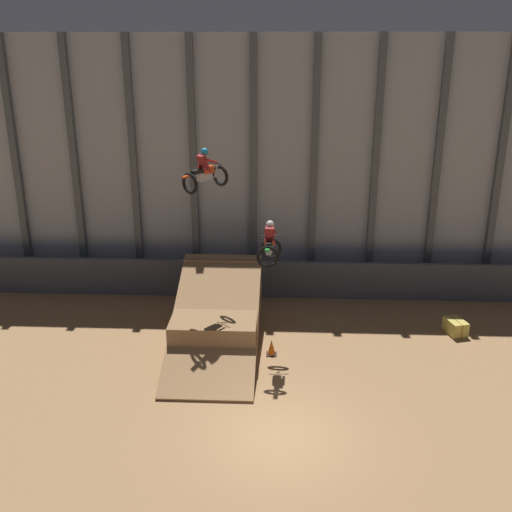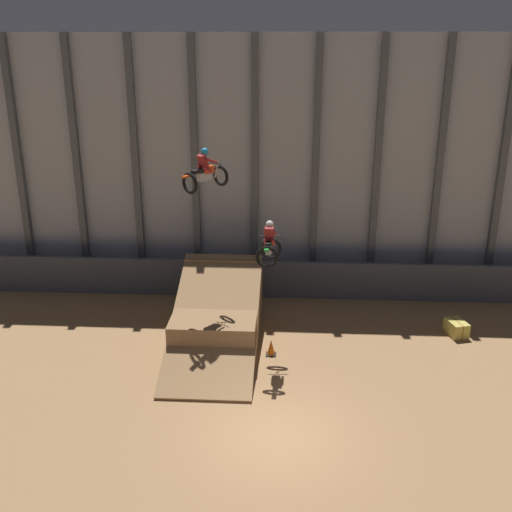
{
  "view_description": "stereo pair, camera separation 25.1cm",
  "coord_description": "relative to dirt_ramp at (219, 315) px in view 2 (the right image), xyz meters",
  "views": [
    {
      "loc": [
        -0.01,
        -13.96,
        10.36
      ],
      "look_at": [
        -0.92,
        5.67,
        3.28
      ],
      "focal_mm": 42.0,
      "sensor_mm": 36.0,
      "label": 1
    },
    {
      "loc": [
        0.24,
        -13.95,
        10.36
      ],
      "look_at": [
        -0.92,
        5.67,
        3.28
      ],
      "focal_mm": 42.0,
      "sensor_mm": 36.0,
      "label": 2
    }
  ],
  "objects": [
    {
      "name": "traffic_cone_near_ramp",
      "position": [
        1.98,
        -1.33,
        -0.57
      ],
      "size": [
        0.36,
        0.36,
        0.58
      ],
      "color": "black",
      "rests_on": "ground_plane"
    },
    {
      "name": "lower_barrier",
      "position": [
        2.31,
        3.72,
        -0.04
      ],
      "size": [
        31.36,
        0.2,
        1.62
      ],
      "color": "#474C56",
      "rests_on": "ground_plane"
    },
    {
      "name": "dirt_ramp",
      "position": [
        0.0,
        0.0,
        0.0
      ],
      "size": [
        3.01,
        6.55,
        2.56
      ],
      "color": "#966F48",
      "rests_on": "ground_plane"
    },
    {
      "name": "arena_back_wall",
      "position": [
        2.31,
        5.1,
        4.5
      ],
      "size": [
        32.0,
        0.4,
        10.69
      ],
      "color": "#A3A8B2",
      "rests_on": "ground_plane"
    },
    {
      "name": "rider_bike_left_air",
      "position": [
        -0.34,
        -0.1,
        5.32
      ],
      "size": [
        1.55,
        1.64,
        1.46
      ],
      "rotation": [
        0.03,
        0.0,
        -0.7
      ],
      "color": "black"
    },
    {
      "name": "rider_bike_right_air",
      "position": [
        1.89,
        -1.31,
        3.17
      ],
      "size": [
        0.83,
        1.76,
        1.54
      ],
      "rotation": [
        -0.14,
        0.0,
        -0.06
      ],
      "color": "black"
    },
    {
      "name": "ground_plane",
      "position": [
        2.31,
        -5.91,
        -0.85
      ],
      "size": [
        60.0,
        60.0,
        0.0
      ],
      "primitive_type": "plane",
      "color": "#9E754C"
    },
    {
      "name": "hay_bale_trackside",
      "position": [
        8.82,
        0.58,
        -0.57
      ],
      "size": [
        0.83,
        1.03,
        0.57
      ],
      "rotation": [
        0.0,
        0.0,
        1.85
      ],
      "color": "#CCB751",
      "rests_on": "ground_plane"
    }
  ]
}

